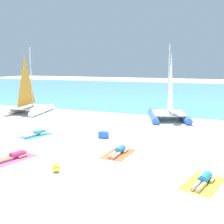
# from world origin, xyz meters

# --- Properties ---
(ground_plane) EXTENTS (120.00, 120.00, 0.00)m
(ground_plane) POSITION_xyz_m (0.00, 10.00, 0.00)
(ground_plane) COLOR white
(ocean_water) EXTENTS (120.00, 40.00, 0.05)m
(ocean_water) POSITION_xyz_m (0.00, 31.20, 0.03)
(ocean_water) COLOR #5BB2C1
(ocean_water) RESTS_ON ground
(sailboat_blue) EXTENTS (3.91, 4.89, 5.55)m
(sailboat_blue) POSITION_xyz_m (2.58, 9.94, 0.83)
(sailboat_blue) COLOR blue
(sailboat_blue) RESTS_ON ground
(sailboat_white) EXTENTS (3.42, 4.63, 5.48)m
(sailboat_white) POSITION_xyz_m (-8.88, 8.46, 0.82)
(sailboat_white) COLOR white
(sailboat_white) RESTS_ON ground
(towel_leftmost) EXTENTS (1.58, 2.13, 0.01)m
(towel_leftmost) POSITION_xyz_m (-3.70, 2.43, 0.01)
(towel_leftmost) COLOR #338CD8
(towel_leftmost) RESTS_ON ground
(sunbather_leftmost) EXTENTS (0.81, 1.55, 0.30)m
(sunbather_leftmost) POSITION_xyz_m (-3.68, 2.50, 0.13)
(sunbather_leftmost) COLOR #3FB28C
(sunbather_leftmost) RESTS_ON towel_leftmost
(towel_center_left) EXTENTS (1.55, 2.12, 0.01)m
(towel_center_left) POSITION_xyz_m (-2.15, -1.24, 0.01)
(towel_center_left) COLOR #D84C99
(towel_center_left) RESTS_ON ground
(sunbather_center_left) EXTENTS (0.78, 1.55, 0.30)m
(sunbather_center_left) POSITION_xyz_m (-2.13, -1.18, 0.13)
(sunbather_center_left) COLOR #D83372
(sunbather_center_left) RESTS_ON towel_center_left
(towel_center_right) EXTENTS (1.22, 1.97, 0.01)m
(towel_center_right) POSITION_xyz_m (1.89, 1.10, 0.01)
(towel_center_right) COLOR #EA5933
(towel_center_right) RESTS_ON ground
(sunbather_center_right) EXTENTS (0.57, 1.57, 0.30)m
(sunbather_center_right) POSITION_xyz_m (1.89, 1.16, 0.13)
(sunbather_center_right) COLOR #268CCC
(sunbather_center_right) RESTS_ON towel_center_right
(towel_rightmost) EXTENTS (1.55, 2.12, 0.01)m
(towel_rightmost) POSITION_xyz_m (5.73, -0.81, 0.01)
(towel_rightmost) COLOR yellow
(towel_rightmost) RESTS_ON ground
(sunbather_rightmost) EXTENTS (0.78, 1.55, 0.30)m
(sunbather_rightmost) POSITION_xyz_m (5.75, -0.74, 0.13)
(sunbather_rightmost) COLOR #268CCC
(sunbather_rightmost) RESTS_ON towel_rightmost
(beach_ball) EXTENTS (0.34, 0.34, 0.34)m
(beach_ball) POSITION_xyz_m (0.41, -1.79, 0.17)
(beach_ball) COLOR yellow
(beach_ball) RESTS_ON ground
(cooler_box) EXTENTS (0.50, 0.36, 0.36)m
(cooler_box) POSITION_xyz_m (0.14, 3.39, 0.18)
(cooler_box) COLOR blue
(cooler_box) RESTS_ON ground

